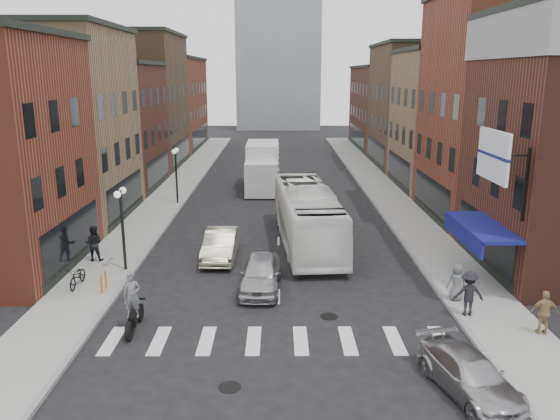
% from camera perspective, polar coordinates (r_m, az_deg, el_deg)
% --- Properties ---
extents(ground, '(160.00, 160.00, 0.00)m').
position_cam_1_polar(ground, '(22.90, -0.16, -10.01)').
color(ground, black).
rests_on(ground, ground).
extents(sidewalk_left, '(3.00, 74.00, 0.15)m').
position_cam_1_polar(sidewalk_left, '(44.71, -11.13, 1.86)').
color(sidewalk_left, gray).
rests_on(sidewalk_left, ground).
extents(sidewalk_right, '(3.00, 74.00, 0.15)m').
position_cam_1_polar(sidewalk_right, '(44.70, 10.81, 1.88)').
color(sidewalk_right, gray).
rests_on(sidewalk_right, ground).
extents(curb_left, '(0.20, 74.00, 0.16)m').
position_cam_1_polar(curb_left, '(44.46, -9.22, 1.78)').
color(curb_left, gray).
rests_on(curb_left, ground).
extents(curb_right, '(0.20, 74.00, 0.16)m').
position_cam_1_polar(curb_right, '(44.46, 8.90, 1.79)').
color(curb_right, gray).
rests_on(curb_right, ground).
extents(crosswalk_stripes, '(12.00, 2.20, 0.01)m').
position_cam_1_polar(crosswalk_stripes, '(20.20, -0.15, -13.49)').
color(crosswalk_stripes, silver).
rests_on(crosswalk_stripes, ground).
extents(bldg_left_mid_a, '(10.30, 10.20, 12.30)m').
position_cam_1_polar(bldg_left_mid_a, '(38.12, -23.58, 8.13)').
color(bldg_left_mid_a, '#86694A').
rests_on(bldg_left_mid_a, ground).
extents(bldg_left_mid_b, '(10.30, 10.20, 10.30)m').
position_cam_1_polar(bldg_left_mid_b, '(47.52, -18.76, 8.30)').
color(bldg_left_mid_b, '#4C241B').
rests_on(bldg_left_mid_b, ground).
extents(bldg_left_far_a, '(10.30, 12.20, 13.30)m').
position_cam_1_polar(bldg_left_far_a, '(57.94, -15.45, 10.94)').
color(bldg_left_far_a, '#4B3725').
rests_on(bldg_left_far_a, ground).
extents(bldg_left_far_b, '(10.30, 16.20, 11.30)m').
position_cam_1_polar(bldg_left_far_b, '(71.58, -12.48, 10.82)').
color(bldg_left_far_b, brown).
rests_on(bldg_left_far_b, ground).
extents(bldg_right_mid_a, '(10.30, 10.20, 14.30)m').
position_cam_1_polar(bldg_right_mid_a, '(38.04, 23.40, 9.65)').
color(bldg_right_mid_a, brown).
rests_on(bldg_right_mid_a, ground).
extents(bldg_right_mid_b, '(10.30, 10.20, 11.30)m').
position_cam_1_polar(bldg_right_mid_b, '(47.48, 18.48, 8.92)').
color(bldg_right_mid_b, '#86694A').
rests_on(bldg_right_mid_b, ground).
extents(bldg_right_far_a, '(10.30, 12.20, 12.30)m').
position_cam_1_polar(bldg_right_far_a, '(57.96, 15.09, 10.47)').
color(bldg_right_far_a, '#4B3725').
rests_on(bldg_right_far_a, ground).
extents(bldg_right_far_b, '(10.30, 16.20, 10.30)m').
position_cam_1_polar(bldg_right_far_b, '(71.61, 12.13, 10.44)').
color(bldg_right_far_b, '#4C241B').
rests_on(bldg_right_far_b, ground).
extents(awning_blue, '(1.80, 5.00, 0.78)m').
position_cam_1_polar(awning_blue, '(25.93, 19.98, -1.80)').
color(awning_blue, navy).
rests_on(awning_blue, ground).
extents(billboard_sign, '(1.52, 3.00, 3.70)m').
position_cam_1_polar(billboard_sign, '(23.28, 21.57, 5.16)').
color(billboard_sign, black).
rests_on(billboard_sign, ground).
extents(streetlamp_near, '(0.32, 1.22, 4.11)m').
position_cam_1_polar(streetlamp_near, '(26.76, -16.21, -0.40)').
color(streetlamp_near, black).
rests_on(streetlamp_near, ground).
extents(streetlamp_far, '(0.32, 1.22, 4.11)m').
position_cam_1_polar(streetlamp_far, '(40.12, -10.83, 4.62)').
color(streetlamp_far, black).
rests_on(streetlamp_far, ground).
extents(bike_rack, '(0.08, 0.68, 0.80)m').
position_cam_1_polar(bike_rack, '(25.06, -17.95, -7.19)').
color(bike_rack, '#D8590C').
rests_on(bike_rack, sidewalk_left).
extents(box_truck, '(2.70, 8.53, 3.71)m').
position_cam_1_polar(box_truck, '(45.14, -1.86, 4.51)').
color(box_truck, silver).
rests_on(box_truck, ground).
extents(motorcycle_rider, '(0.68, 2.28, 2.32)m').
position_cam_1_polar(motorcycle_rider, '(21.14, -15.12, -9.44)').
color(motorcycle_rider, black).
rests_on(motorcycle_rider, ground).
extents(transit_bus, '(3.66, 11.98, 3.29)m').
position_cam_1_polar(transit_bus, '(30.51, 2.84, -0.55)').
color(transit_bus, white).
rests_on(transit_bus, ground).
extents(sedan_left_near, '(1.94, 4.41, 1.48)m').
position_cam_1_polar(sedan_left_near, '(24.31, -2.06, -6.67)').
color(sedan_left_near, '#A8A8AD').
rests_on(sedan_left_near, ground).
extents(sedan_left_far, '(1.67, 4.57, 1.50)m').
position_cam_1_polar(sedan_left_far, '(28.40, -6.21, -3.62)').
color(sedan_left_far, beige).
rests_on(sedan_left_far, ground).
extents(curb_car, '(2.73, 4.45, 1.20)m').
position_cam_1_polar(curb_car, '(17.93, 19.20, -15.97)').
color(curb_car, '#A1A2A6').
rests_on(curb_car, ground).
extents(parked_bicycle, '(0.62, 1.75, 0.92)m').
position_cam_1_polar(parked_bicycle, '(25.95, -20.38, -6.51)').
color(parked_bicycle, black).
rests_on(parked_bicycle, sidewalk_left).
extents(ped_left_solo, '(0.88, 0.52, 1.81)m').
position_cam_1_polar(ped_left_solo, '(29.01, -18.88, -3.31)').
color(ped_left_solo, black).
rests_on(ped_left_solo, sidewalk_left).
extents(ped_right_a, '(1.19, 0.63, 1.80)m').
position_cam_1_polar(ped_right_a, '(22.66, 19.11, -8.22)').
color(ped_right_a, black).
rests_on(ped_right_a, sidewalk_right).
extents(ped_right_b, '(1.02, 0.60, 1.66)m').
position_cam_1_polar(ped_right_b, '(22.15, 25.92, -9.61)').
color(ped_right_b, '#957E4C').
rests_on(ped_right_b, sidewalk_right).
extents(ped_right_c, '(0.81, 0.57, 1.59)m').
position_cam_1_polar(ped_right_c, '(23.97, 17.97, -7.15)').
color(ped_right_c, slate).
rests_on(ped_right_c, sidewalk_right).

